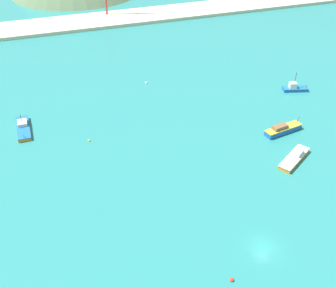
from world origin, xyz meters
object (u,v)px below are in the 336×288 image
(fishing_boat_3, at_px, (283,129))
(fishing_boat_6, at_px, (23,128))
(buoy_1, at_px, (146,83))
(buoy_2, at_px, (89,141))
(fishing_boat_4, at_px, (294,88))
(fishing_boat_2, at_px, (294,158))
(buoy_0, at_px, (232,280))

(fishing_boat_3, bearing_deg, fishing_boat_6, 160.01)
(buoy_1, bearing_deg, buoy_2, -131.35)
(fishing_boat_4, bearing_deg, fishing_boat_6, 176.96)
(buoy_2, bearing_deg, fishing_boat_3, -14.54)
(fishing_boat_3, xyz_separation_m, buoy_1, (-24.12, 36.00, -0.80))
(fishing_boat_6, distance_m, buoy_1, 38.55)
(fishing_boat_2, distance_m, fishing_boat_6, 65.10)
(fishing_boat_4, relative_size, buoy_0, 10.36)
(fishing_boat_4, bearing_deg, buoy_2, -174.29)
(buoy_2, bearing_deg, buoy_0, -72.19)
(buoy_0, distance_m, buoy_1, 70.77)
(buoy_0, bearing_deg, fishing_boat_2, 41.46)
(fishing_boat_3, distance_m, buoy_1, 43.34)
(buoy_0, xyz_separation_m, buoy_1, (6.46, 70.47, 0.00))
(fishing_boat_3, height_order, buoy_1, fishing_boat_3)
(fishing_boat_2, relative_size, buoy_1, 13.97)
(fishing_boat_6, distance_m, buoy_2, 17.65)
(buoy_2, bearing_deg, fishing_boat_6, 145.38)
(fishing_boat_6, relative_size, buoy_0, 15.05)
(fishing_boat_3, xyz_separation_m, fishing_boat_4, (14.98, 17.82, -0.10))
(fishing_boat_3, distance_m, fishing_boat_6, 63.79)
(fishing_boat_2, height_order, fishing_boat_3, fishing_boat_3)
(fishing_boat_4, relative_size, buoy_1, 10.16)
(fishing_boat_3, distance_m, fishing_boat_4, 23.28)
(fishing_boat_2, xyz_separation_m, buoy_0, (-27.15, -23.98, -0.55))
(fishing_boat_2, height_order, buoy_2, fishing_boat_2)
(buoy_0, xyz_separation_m, buoy_2, (-14.86, 46.25, -0.02))
(fishing_boat_2, bearing_deg, fishing_boat_6, 150.26)
(fishing_boat_2, height_order, fishing_boat_4, fishing_boat_4)
(fishing_boat_3, relative_size, buoy_2, 16.99)
(fishing_boat_2, relative_size, fishing_boat_4, 1.37)
(fishing_boat_2, xyz_separation_m, fishing_boat_6, (-56.52, 32.29, -0.06))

